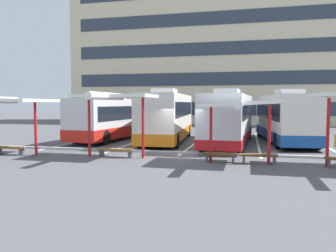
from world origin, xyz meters
TOP-DOWN VIEW (x-y plane):
  - ground_plane at (0.00, 0.00)m, footprint 160.00×160.00m
  - terminal_building at (0.03, 31.09)m, footprint 41.98×11.18m
  - coach_bus_0 at (-6.47, 7.28)m, footprint 3.63×12.33m
  - coach_bus_1 at (-2.19, 5.97)m, footprint 3.36×11.19m
  - coach_bus_2 at (2.35, 5.19)m, footprint 3.09×11.44m
  - coach_bus_3 at (6.17, 7.36)m, footprint 3.76×11.15m
  - lane_stripe_0 at (-8.57, 6.34)m, footprint 0.16×14.00m
  - lane_stripe_1 at (-4.29, 6.34)m, footprint 0.16×14.00m
  - lane_stripe_2 at (0.00, 6.34)m, footprint 0.16×14.00m
  - lane_stripe_3 at (4.29, 6.34)m, footprint 0.16×14.00m
  - lane_stripe_4 at (8.57, 6.34)m, footprint 0.16×14.00m
  - waiting_shelter_0 at (-9.04, -2.65)m, footprint 4.08×5.25m
  - bench_0 at (-9.04, -2.47)m, footprint 1.76×0.46m
  - waiting_shelter_1 at (-3.11, -2.14)m, footprint 3.98×4.34m
  - bench_1 at (-3.11, -1.91)m, footprint 1.96×0.54m
  - waiting_shelter_2 at (3.22, -2.50)m, footprint 3.68×4.49m
  - bench_2 at (2.32, -2.18)m, footprint 1.56×0.48m
  - bench_3 at (4.12, -2.20)m, footprint 1.67×0.44m
  - platform_kerb at (0.00, 0.07)m, footprint 44.00×0.24m

SIDE VIEW (x-z plane):
  - ground_plane at x=0.00m, z-range 0.00..0.00m
  - lane_stripe_0 at x=-8.57m, z-range 0.00..0.01m
  - lane_stripe_1 at x=-4.29m, z-range 0.00..0.01m
  - lane_stripe_2 at x=0.00m, z-range 0.00..0.01m
  - lane_stripe_3 at x=4.29m, z-range 0.00..0.01m
  - lane_stripe_4 at x=8.57m, z-range 0.00..0.01m
  - platform_kerb at x=0.00m, z-range 0.00..0.12m
  - bench_2 at x=2.32m, z-range 0.11..0.56m
  - bench_3 at x=4.12m, z-range 0.11..0.56m
  - bench_0 at x=-9.04m, z-range 0.11..0.56m
  - bench_1 at x=-3.11m, z-range 0.12..0.57m
  - coach_bus_0 at x=-6.47m, z-range -0.14..3.36m
  - coach_bus_3 at x=6.17m, z-range -0.12..3.61m
  - coach_bus_2 at x=2.35m, z-range -0.10..3.62m
  - coach_bus_1 at x=-2.19m, z-range -0.12..3.69m
  - waiting_shelter_2 at x=3.22m, z-range 1.23..4.21m
  - waiting_shelter_0 at x=-9.04m, z-range 1.36..4.51m
  - waiting_shelter_1 at x=-3.11m, z-range 1.42..4.75m
  - terminal_building at x=0.03m, z-range -1.36..20.59m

